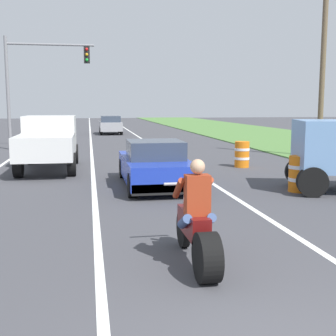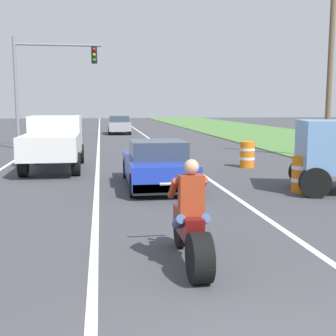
{
  "view_description": "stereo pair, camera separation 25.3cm",
  "coord_description": "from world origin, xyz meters",
  "px_view_note": "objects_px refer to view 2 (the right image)",
  "views": [
    {
      "loc": [
        -1.9,
        -3.18,
        2.4
      ],
      "look_at": [
        -0.18,
        6.5,
        1.0
      ],
      "focal_mm": 47.54,
      "sensor_mm": 36.0,
      "label": 1
    },
    {
      "loc": [
        -1.65,
        -3.22,
        2.4
      ],
      "look_at": [
        -0.18,
        6.5,
        1.0
      ],
      "focal_mm": 47.54,
      "sensor_mm": 36.0,
      "label": 2
    }
  ],
  "objects_px": {
    "sports_car_blue": "(157,165)",
    "construction_barrel_nearest": "(302,174)",
    "distant_car_far_ahead": "(119,125)",
    "motorcycle_with_rider": "(191,228)",
    "traffic_light_mast_near": "(43,75)",
    "pickup_truck_left_lane_white": "(54,140)",
    "construction_barrel_mid": "(247,154)"
  },
  "relations": [
    {
      "from": "motorcycle_with_rider",
      "to": "construction_barrel_mid",
      "type": "height_order",
      "value": "motorcycle_with_rider"
    },
    {
      "from": "pickup_truck_left_lane_white",
      "to": "traffic_light_mast_near",
      "type": "bearing_deg",
      "value": 98.89
    },
    {
      "from": "motorcycle_with_rider",
      "to": "pickup_truck_left_lane_white",
      "type": "height_order",
      "value": "pickup_truck_left_lane_white"
    },
    {
      "from": "sports_car_blue",
      "to": "distant_car_far_ahead",
      "type": "xyz_separation_m",
      "value": [
        -0.12,
        24.38,
        0.14
      ]
    },
    {
      "from": "traffic_light_mast_near",
      "to": "motorcycle_with_rider",
      "type": "bearing_deg",
      "value": -77.19
    },
    {
      "from": "pickup_truck_left_lane_white",
      "to": "construction_barrel_mid",
      "type": "bearing_deg",
      "value": -4.29
    },
    {
      "from": "traffic_light_mast_near",
      "to": "construction_barrel_nearest",
      "type": "distance_m",
      "value": 16.58
    },
    {
      "from": "motorcycle_with_rider",
      "to": "construction_barrel_nearest",
      "type": "distance_m",
      "value": 6.64
    },
    {
      "from": "motorcycle_with_rider",
      "to": "distant_car_far_ahead",
      "type": "distance_m",
      "value": 31.07
    },
    {
      "from": "construction_barrel_nearest",
      "to": "distant_car_far_ahead",
      "type": "relative_size",
      "value": 0.25
    },
    {
      "from": "construction_barrel_nearest",
      "to": "distant_car_far_ahead",
      "type": "xyz_separation_m",
      "value": [
        -3.95,
        25.91,
        0.27
      ]
    },
    {
      "from": "traffic_light_mast_near",
      "to": "sports_car_blue",
      "type": "bearing_deg",
      "value": -69.22
    },
    {
      "from": "construction_barrel_mid",
      "to": "traffic_light_mast_near",
      "type": "bearing_deg",
      "value": 134.22
    },
    {
      "from": "motorcycle_with_rider",
      "to": "traffic_light_mast_near",
      "type": "bearing_deg",
      "value": 102.81
    },
    {
      "from": "motorcycle_with_rider",
      "to": "construction_barrel_mid",
      "type": "xyz_separation_m",
      "value": [
        4.28,
        10.14,
        -0.09
      ]
    },
    {
      "from": "sports_car_blue",
      "to": "construction_barrel_nearest",
      "type": "distance_m",
      "value": 4.13
    },
    {
      "from": "traffic_light_mast_near",
      "to": "construction_barrel_mid",
      "type": "relative_size",
      "value": 6.0
    },
    {
      "from": "motorcycle_with_rider",
      "to": "traffic_light_mast_near",
      "type": "xyz_separation_m",
      "value": [
        -4.31,
        18.97,
        3.41
      ]
    },
    {
      "from": "pickup_truck_left_lane_white",
      "to": "motorcycle_with_rider",
      "type": "bearing_deg",
      "value": -74.22
    },
    {
      "from": "traffic_light_mast_near",
      "to": "construction_barrel_mid",
      "type": "height_order",
      "value": "traffic_light_mast_near"
    },
    {
      "from": "sports_car_blue",
      "to": "distant_car_far_ahead",
      "type": "bearing_deg",
      "value": 90.27
    },
    {
      "from": "construction_barrel_nearest",
      "to": "construction_barrel_mid",
      "type": "distance_m",
      "value": 4.98
    },
    {
      "from": "motorcycle_with_rider",
      "to": "pickup_truck_left_lane_white",
      "type": "xyz_separation_m",
      "value": [
        -3.02,
        10.68,
        0.51
      ]
    },
    {
      "from": "construction_barrel_mid",
      "to": "distant_car_far_ahead",
      "type": "xyz_separation_m",
      "value": [
        -4.05,
        20.94,
        0.27
      ]
    },
    {
      "from": "sports_car_blue",
      "to": "traffic_light_mast_near",
      "type": "height_order",
      "value": "traffic_light_mast_near"
    },
    {
      "from": "construction_barrel_nearest",
      "to": "construction_barrel_mid",
      "type": "bearing_deg",
      "value": 88.84
    },
    {
      "from": "sports_car_blue",
      "to": "construction_barrel_mid",
      "type": "relative_size",
      "value": 4.3
    },
    {
      "from": "sports_car_blue",
      "to": "construction_barrel_nearest",
      "type": "relative_size",
      "value": 4.3
    },
    {
      "from": "motorcycle_with_rider",
      "to": "traffic_light_mast_near",
      "type": "distance_m",
      "value": 19.75
    },
    {
      "from": "distant_car_far_ahead",
      "to": "traffic_light_mast_near",
      "type": "bearing_deg",
      "value": -110.57
    },
    {
      "from": "pickup_truck_left_lane_white",
      "to": "construction_barrel_mid",
      "type": "height_order",
      "value": "pickup_truck_left_lane_white"
    },
    {
      "from": "pickup_truck_left_lane_white",
      "to": "construction_barrel_mid",
      "type": "relative_size",
      "value": 4.8
    }
  ]
}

